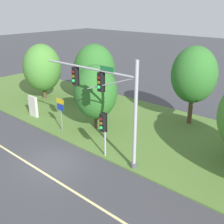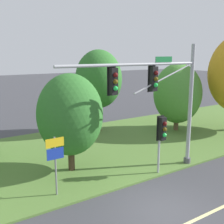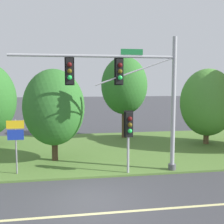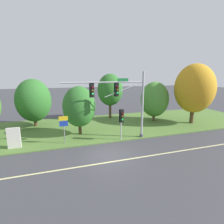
% 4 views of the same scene
% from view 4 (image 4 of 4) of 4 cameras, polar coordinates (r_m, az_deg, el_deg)
% --- Properties ---
extents(ground_plane, '(160.00, 160.00, 0.00)m').
position_cam_4_polar(ground_plane, '(15.11, -1.22, -13.86)').
color(ground_plane, '#3D3D42').
extents(lane_stripe, '(36.00, 0.16, 0.01)m').
position_cam_4_polar(lane_stripe, '(14.09, 0.24, -15.89)').
color(lane_stripe, beige).
rests_on(lane_stripe, ground).
extents(grass_verge, '(48.00, 11.50, 0.10)m').
position_cam_4_polar(grass_verge, '(22.59, -7.25, -4.87)').
color(grass_verge, '#517533').
rests_on(grass_verge, ground).
extents(traffic_signal_mast, '(8.25, 0.49, 6.84)m').
position_cam_4_polar(traffic_signal_mast, '(17.20, 3.24, 4.92)').
color(traffic_signal_mast, '#9EA0A5').
rests_on(traffic_signal_mast, grass_verge).
extents(pedestrian_signal_near_kerb, '(0.46, 0.55, 3.17)m').
position_cam_4_polar(pedestrian_signal_near_kerb, '(17.31, 3.18, -1.98)').
color(pedestrian_signal_near_kerb, '#9EA0A5').
rests_on(pedestrian_signal_near_kerb, grass_verge).
extents(route_sign_post, '(0.84, 0.08, 2.74)m').
position_cam_4_polar(route_sign_post, '(17.20, -15.48, -4.11)').
color(route_sign_post, slate).
rests_on(route_sign_post, grass_verge).
extents(tree_left_of_mast, '(4.30, 4.30, 6.01)m').
position_cam_4_polar(tree_left_of_mast, '(24.10, -24.26, 3.43)').
color(tree_left_of_mast, '#4C3823').
rests_on(tree_left_of_mast, grass_verge).
extents(tree_behind_signpost, '(3.53, 3.53, 5.33)m').
position_cam_4_polar(tree_behind_signpost, '(19.20, -10.67, 1.70)').
color(tree_behind_signpost, '#423021').
rests_on(tree_behind_signpost, grass_verge).
extents(tree_mid_verge, '(3.76, 3.76, 6.65)m').
position_cam_4_polar(tree_mid_verge, '(26.08, -0.62, 7.21)').
color(tree_mid_verge, '#4C3823').
rests_on(tree_mid_verge, grass_verge).
extents(tree_tall_centre, '(3.95, 3.95, 5.56)m').
position_cam_4_polar(tree_tall_centre, '(25.49, 13.72, 4.04)').
color(tree_tall_centre, brown).
rests_on(tree_tall_centre, grass_verge).
extents(tree_right_far, '(5.14, 5.14, 7.94)m').
position_cam_4_polar(tree_right_far, '(25.66, 25.33, 6.95)').
color(tree_right_far, '#4C3823').
rests_on(tree_right_far, grass_verge).
extents(info_kiosk, '(1.10, 0.24, 1.90)m').
position_cam_4_polar(info_kiosk, '(18.11, -29.38, -7.43)').
color(info_kiosk, beige).
rests_on(info_kiosk, grass_verge).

